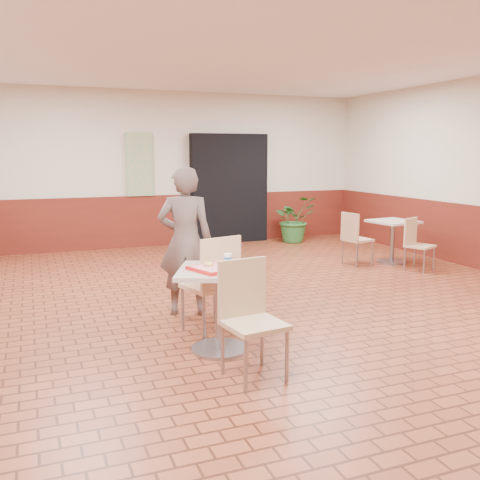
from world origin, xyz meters
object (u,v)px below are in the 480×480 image
object	(u,v)px
chair_main_front	(249,312)
long_john_donut	(231,263)
chair_second_front	(416,241)
potted_plant	(294,219)
main_table	(220,296)
second_table	(393,234)
chair_main_back	(214,280)
customer	(185,241)
ring_donut	(209,264)
chair_second_left	(354,236)
serving_tray	(219,267)
paper_cup	(228,258)

from	to	relation	value
chair_main_front	long_john_donut	xyz separation A→B (m)	(0.06, 0.58, 0.29)
chair_second_front	potted_plant	bearing A→B (deg)	77.22
main_table	potted_plant	bearing A→B (deg)	56.45
chair_second_front	chair_main_front	bearing A→B (deg)	-168.54
main_table	second_table	distance (m)	4.88
chair_main_back	second_table	size ratio (longest dim) A/B	1.43
customer	ring_donut	world-z (taller)	customer
chair_second_front	customer	bearing A→B (deg)	169.65
potted_plant	chair_second_front	bearing A→B (deg)	-79.38
ring_donut	main_table	bearing A→B (deg)	-26.51
chair_main_back	customer	bearing A→B (deg)	-99.47
long_john_donut	chair_second_left	size ratio (longest dim) A/B	0.20
chair_second_left	potted_plant	distance (m)	2.37
customer	potted_plant	bearing A→B (deg)	-109.94
serving_tray	second_table	xyz separation A→B (m)	(4.03, 2.75, -0.32)
paper_cup	chair_second_left	xyz separation A→B (m)	(3.23, 2.76, -0.38)
chair_main_back	paper_cup	world-z (taller)	chair_main_back
second_table	potted_plant	xyz separation A→B (m)	(-0.58, 2.46, -0.00)
chair_second_left	serving_tray	bearing A→B (deg)	120.29
main_table	chair_second_left	xyz separation A→B (m)	(3.34, 2.84, -0.04)
serving_tray	ring_donut	size ratio (longest dim) A/B	5.11
chair_main_front	ring_donut	xyz separation A→B (m)	(-0.13, 0.66, 0.29)
long_john_donut	potted_plant	distance (m)	6.24
chair_main_back	serving_tray	bearing A→B (deg)	61.91
serving_tray	long_john_donut	xyz separation A→B (m)	(0.10, -0.04, 0.04)
main_table	potted_plant	world-z (taller)	potted_plant
ring_donut	paper_cup	world-z (taller)	paper_cup
customer	paper_cup	size ratio (longest dim) A/B	18.45
customer	serving_tray	world-z (taller)	customer
chair_main_front	chair_second_front	distance (m)	4.85
chair_main_back	serving_tray	size ratio (longest dim) A/B	2.05
customer	chair_main_back	bearing A→B (deg)	116.82
serving_tray	chair_main_back	bearing A→B (deg)	77.38
ring_donut	second_table	distance (m)	4.94
ring_donut	long_john_donut	xyz separation A→B (m)	(0.19, -0.08, 0.01)
long_john_donut	second_table	xyz separation A→B (m)	(3.93, 2.79, -0.36)
long_john_donut	chair_main_back	bearing A→B (deg)	89.33
long_john_donut	serving_tray	bearing A→B (deg)	158.40
main_table	second_table	world-z (taller)	main_table
chair_main_front	chair_main_back	distance (m)	1.09
serving_tray	chair_second_left	distance (m)	4.40
serving_tray	paper_cup	bearing A→B (deg)	35.52
chair_main_front	second_table	size ratio (longest dim) A/B	1.36
chair_second_left	chair_second_front	distance (m)	0.97
customer	chair_second_front	distance (m)	4.12
main_table	potted_plant	distance (m)	6.25
chair_main_back	long_john_donut	distance (m)	0.57
customer	ring_donut	bearing A→B (deg)	105.33
chair_main_front	chair_second_front	size ratio (longest dim) A/B	1.19
customer	potted_plant	size ratio (longest dim) A/B	1.78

